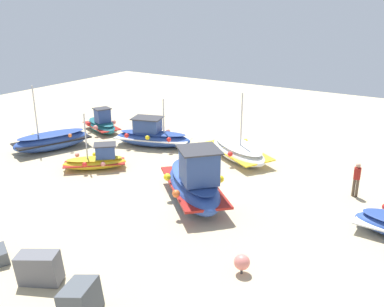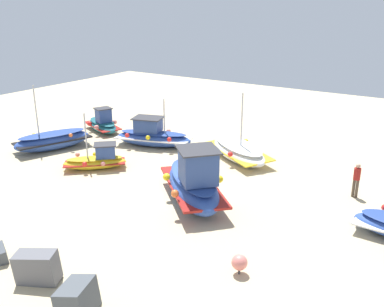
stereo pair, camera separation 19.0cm
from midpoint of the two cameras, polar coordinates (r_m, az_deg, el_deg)
The scene contains 10 objects.
ground_plane at distance 20.82m, azimuth -1.24°, elevation -5.49°, with size 58.14×58.14×0.00m, color #C6B289.
fishing_boat_0 at distance 25.43m, azimuth 5.96°, elevation 0.38°, with size 5.30×4.30×4.09m.
fishing_boat_2 at distance 31.51m, azimuth -12.19°, elevation 3.87°, with size 3.89×2.66×1.79m.
fishing_boat_4 at distance 19.66m, azimuth 0.04°, elevation -3.96°, with size 5.38×5.17×2.90m.
fishing_boat_5 at distance 28.36m, azimuth -18.44°, elevation 1.67°, with size 3.39×5.13×4.23m.
fishing_boat_6 at distance 24.41m, azimuth -12.92°, elevation -0.94°, with size 3.46×3.36×3.25m.
fishing_boat_7 at distance 27.70m, azimuth -5.55°, elevation 2.34°, with size 5.33×3.29×3.21m.
person_walking at distance 21.64m, azimuth 20.96°, elevation -3.01°, with size 0.32×0.32×1.71m.
breakwater_rocks at distance 16.17m, azimuth -22.42°, elevation -13.30°, with size 24.25×2.27×1.27m.
mooring_buoy_0 at distance 15.04m, azimuth 6.33°, elevation -14.26°, with size 0.56×0.56×0.74m.
Camera 1 is at (-10.53, 15.67, 8.77)m, focal length 39.83 mm.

